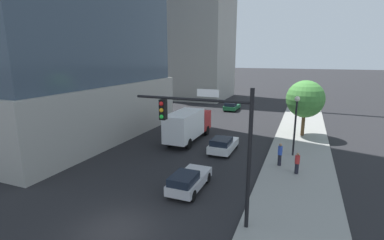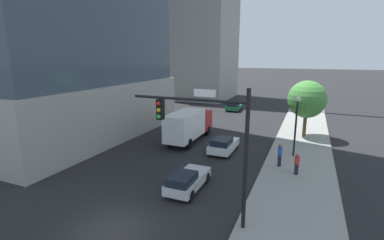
# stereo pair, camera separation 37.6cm
# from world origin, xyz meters

# --- Properties ---
(ground_plane) EXTENTS (400.00, 400.00, 0.00)m
(ground_plane) POSITION_xyz_m (0.00, 0.00, 0.00)
(ground_plane) COLOR black
(sidewalk) EXTENTS (5.21, 120.00, 0.15)m
(sidewalk) POSITION_xyz_m (8.25, 20.00, 0.07)
(sidewalk) COLOR gray
(sidewalk) RESTS_ON ground
(construction_building) EXTENTS (26.27, 14.51, 32.90)m
(construction_building) POSITION_xyz_m (-14.09, 45.35, 13.62)
(construction_building) COLOR #9E9B93
(construction_building) RESTS_ON ground
(traffic_light_pole) EXTENTS (6.14, 0.48, 6.97)m
(traffic_light_pole) POSITION_xyz_m (4.12, 2.58, 4.90)
(traffic_light_pole) COLOR black
(traffic_light_pole) RESTS_ON sidewalk
(street_lamp) EXTENTS (0.44, 0.44, 5.13)m
(street_lamp) POSITION_xyz_m (7.69, 14.55, 3.57)
(street_lamp) COLOR black
(street_lamp) RESTS_ON sidewalk
(street_tree) EXTENTS (3.92, 3.92, 5.92)m
(street_tree) POSITION_xyz_m (8.32, 21.59, 4.10)
(street_tree) COLOR brown
(street_tree) RESTS_ON sidewalk
(car_white) EXTENTS (1.89, 4.01, 1.45)m
(car_white) POSITION_xyz_m (1.76, 13.46, 0.73)
(car_white) COLOR silver
(car_white) RESTS_ON ground
(car_silver) EXTENTS (1.72, 4.07, 1.42)m
(car_silver) POSITION_xyz_m (1.76, 5.35, 0.72)
(car_silver) COLOR #B7B7BC
(car_silver) RESTS_ON ground
(car_green) EXTENTS (1.94, 4.04, 1.38)m
(car_green) POSITION_xyz_m (-2.48, 33.54, 0.69)
(car_green) COLOR #1E6638
(car_green) RESTS_ON ground
(box_truck) EXTENTS (2.29, 7.65, 3.18)m
(box_truck) POSITION_xyz_m (-2.48, 15.43, 1.79)
(box_truck) COLOR #B21E1E
(box_truck) RESTS_ON ground
(pedestrian_red_shirt) EXTENTS (0.34, 0.34, 1.59)m
(pedestrian_red_shirt) POSITION_xyz_m (8.13, 10.52, 0.95)
(pedestrian_red_shirt) COLOR black
(pedestrian_red_shirt) RESTS_ON sidewalk
(pedestrian_blue_shirt) EXTENTS (0.34, 0.34, 1.80)m
(pedestrian_blue_shirt) POSITION_xyz_m (6.82, 11.69, 1.08)
(pedestrian_blue_shirt) COLOR black
(pedestrian_blue_shirt) RESTS_ON sidewalk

